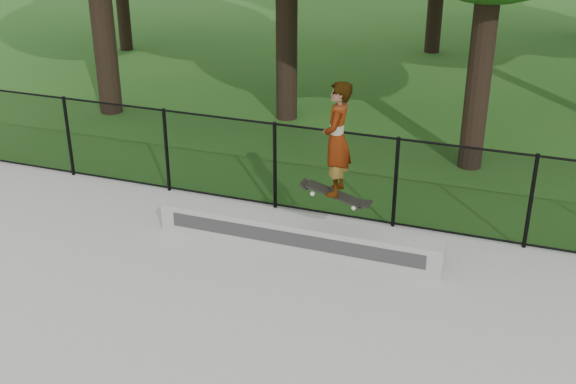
% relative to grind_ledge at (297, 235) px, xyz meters
% --- Properties ---
extents(grind_ledge, '(4.34, 0.40, 0.44)m').
position_rel_grind_ledge_xyz_m(grind_ledge, '(0.00, 0.00, 0.00)').
color(grind_ledge, '#A4A39F').
rests_on(grind_ledge, concrete_slab).
extents(skater_airborne, '(0.82, 0.61, 1.78)m').
position_rel_grind_ledge_xyz_m(skater_airborne, '(0.61, -0.14, 1.60)').
color(skater_airborne, black).
rests_on(skater_airborne, ground).
extents(chainlink_fence, '(16.06, 0.06, 1.50)m').
position_rel_grind_ledge_xyz_m(chainlink_fence, '(-0.82, 1.20, 0.53)').
color(chainlink_fence, black).
rests_on(chainlink_fence, concrete_slab).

